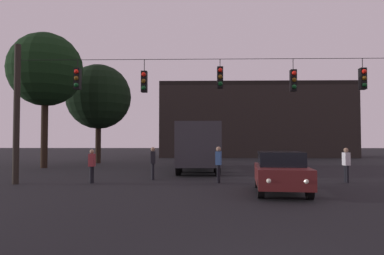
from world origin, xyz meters
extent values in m
plane|color=black|center=(0.00, 24.50, 0.00)|extent=(168.00, 168.00, 0.00)
cylinder|color=black|center=(-9.32, 11.65, 3.15)|extent=(0.28, 0.28, 6.31)
cylinder|color=black|center=(0.00, 11.65, 5.59)|extent=(18.64, 0.02, 0.02)
cylinder|color=black|center=(-6.57, 11.65, 5.39)|extent=(0.03, 0.03, 0.38)
cube|color=black|center=(-6.57, 11.65, 4.73)|extent=(0.26, 0.32, 0.95)
sphere|color=red|center=(-6.57, 11.47, 5.03)|extent=(0.20, 0.20, 0.20)
sphere|color=#5B3D0C|center=(-6.57, 11.47, 4.73)|extent=(0.20, 0.20, 0.20)
sphere|color=#0C4219|center=(-6.57, 11.47, 4.43)|extent=(0.20, 0.20, 0.20)
cylinder|color=black|center=(-3.56, 11.65, 5.32)|extent=(0.03, 0.03, 0.52)
cube|color=black|center=(-3.56, 11.65, 4.58)|extent=(0.26, 0.32, 0.95)
sphere|color=red|center=(-3.56, 11.47, 4.88)|extent=(0.20, 0.20, 0.20)
sphere|color=#5B3D0C|center=(-3.56, 11.47, 4.58)|extent=(0.20, 0.20, 0.20)
sphere|color=#0C4219|center=(-3.56, 11.47, 4.28)|extent=(0.20, 0.20, 0.20)
cylinder|color=black|center=(-0.16, 11.65, 5.41)|extent=(0.03, 0.03, 0.35)
cube|color=black|center=(-0.16, 11.65, 4.76)|extent=(0.26, 0.32, 0.95)
sphere|color=red|center=(-0.16, 11.47, 5.06)|extent=(0.20, 0.20, 0.20)
sphere|color=#5B3D0C|center=(-0.16, 11.47, 4.76)|extent=(0.20, 0.20, 0.20)
sphere|color=#0C4219|center=(-0.16, 11.47, 4.46)|extent=(0.20, 0.20, 0.20)
cylinder|color=black|center=(3.08, 11.65, 5.33)|extent=(0.03, 0.03, 0.49)
cube|color=black|center=(3.08, 11.65, 4.61)|extent=(0.26, 0.32, 0.95)
sphere|color=red|center=(3.08, 11.47, 4.91)|extent=(0.20, 0.20, 0.20)
sphere|color=#5B3D0C|center=(3.08, 11.47, 4.61)|extent=(0.20, 0.20, 0.20)
sphere|color=#0C4219|center=(3.08, 11.47, 4.31)|extent=(0.20, 0.20, 0.20)
cylinder|color=black|center=(6.13, 11.65, 5.36)|extent=(0.03, 0.03, 0.43)
cube|color=black|center=(6.13, 11.65, 4.67)|extent=(0.26, 0.32, 0.95)
sphere|color=red|center=(6.13, 11.47, 4.97)|extent=(0.20, 0.20, 0.20)
sphere|color=#5B3D0C|center=(6.13, 11.47, 4.67)|extent=(0.20, 0.20, 0.20)
sphere|color=#0C4219|center=(6.13, 11.47, 4.37)|extent=(0.20, 0.20, 0.20)
cube|color=#2D2D33|center=(-1.21, 20.27, 1.75)|extent=(2.58, 11.02, 2.50)
cube|color=black|center=(-1.21, 20.27, 2.36)|extent=(2.62, 10.36, 0.70)
cylinder|color=black|center=(-2.35, 24.22, 0.50)|extent=(0.29, 1.00, 1.00)
cylinder|color=black|center=(-0.13, 24.24, 0.50)|extent=(0.29, 1.00, 1.00)
cylinder|color=black|center=(-2.31, 18.06, 0.50)|extent=(0.29, 1.00, 1.00)
cylinder|color=black|center=(-0.09, 18.08, 0.50)|extent=(0.29, 1.00, 1.00)
cylinder|color=black|center=(-2.29, 16.08, 0.50)|extent=(0.29, 1.00, 1.00)
cylinder|color=black|center=(-0.07, 16.10, 0.50)|extent=(0.29, 1.00, 1.00)
cube|color=beige|center=(-1.24, 23.57, 2.36)|extent=(2.57, 0.82, 0.56)
cube|color=beige|center=(-1.19, 17.52, 2.36)|extent=(2.57, 0.82, 0.56)
cube|color=#511919|center=(1.94, 9.08, 0.66)|extent=(2.29, 4.48, 0.68)
cube|color=black|center=(1.96, 9.23, 1.26)|extent=(1.84, 2.49, 0.52)
cylinder|color=black|center=(2.56, 7.58, 0.32)|extent=(0.29, 0.66, 0.64)
cylinder|color=black|center=(0.99, 7.76, 0.32)|extent=(0.29, 0.66, 0.64)
cylinder|color=black|center=(2.89, 10.40, 0.32)|extent=(0.29, 0.66, 0.64)
cylinder|color=black|center=(1.32, 10.58, 0.32)|extent=(0.29, 0.66, 0.64)
sphere|color=white|center=(2.27, 6.93, 0.66)|extent=(0.18, 0.18, 0.18)
sphere|color=white|center=(1.12, 7.06, 0.66)|extent=(0.18, 0.18, 0.18)
cylinder|color=black|center=(-6.02, 12.02, 0.38)|extent=(0.14, 0.14, 0.77)
cylinder|color=black|center=(-6.01, 12.18, 0.38)|extent=(0.14, 0.14, 0.77)
cube|color=maroon|center=(-6.02, 12.10, 1.05)|extent=(0.25, 0.37, 0.58)
sphere|color=#8C6B51|center=(-6.02, 12.10, 1.45)|extent=(0.21, 0.21, 0.21)
cylinder|color=black|center=(-3.41, 13.65, 0.40)|extent=(0.14, 0.14, 0.81)
cylinder|color=black|center=(-3.44, 13.81, 0.40)|extent=(0.14, 0.14, 0.81)
cube|color=black|center=(-3.43, 13.73, 1.11)|extent=(0.29, 0.39, 0.60)
sphere|color=#8C6B51|center=(-3.43, 13.73, 1.52)|extent=(0.22, 0.22, 0.22)
cylinder|color=black|center=(-0.19, 12.41, 0.41)|extent=(0.14, 0.14, 0.83)
cylinder|color=black|center=(-0.23, 12.25, 0.41)|extent=(0.14, 0.14, 0.83)
cube|color=#2D4C7F|center=(-0.21, 12.33, 1.14)|extent=(0.31, 0.40, 0.62)
sphere|color=#8C6B51|center=(-0.21, 12.33, 1.56)|extent=(0.22, 0.22, 0.22)
cylinder|color=black|center=(5.72, 12.69, 0.40)|extent=(0.14, 0.14, 0.80)
cylinder|color=black|center=(5.73, 12.53, 0.40)|extent=(0.14, 0.14, 0.80)
cube|color=silver|center=(5.73, 12.61, 1.10)|extent=(0.27, 0.38, 0.60)
sphere|color=#8C6B51|center=(5.73, 12.61, 1.50)|extent=(0.22, 0.22, 0.22)
cube|color=black|center=(5.77, 42.60, 4.28)|extent=(23.41, 8.64, 8.57)
cube|color=black|center=(5.77, 42.60, 8.82)|extent=(23.41, 8.64, 0.50)
cylinder|color=black|center=(-10.12, 27.71, 1.95)|extent=(0.49, 0.49, 3.90)
sphere|color=black|center=(-10.12, 27.71, 5.91)|extent=(5.73, 5.73, 5.73)
cylinder|color=black|center=(-12.41, 21.79, 2.66)|extent=(0.49, 0.49, 5.31)
sphere|color=black|center=(-12.41, 21.79, 7.19)|extent=(5.36, 5.36, 5.36)
camera|label=1|loc=(-1.02, -4.69, 1.89)|focal=34.47mm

